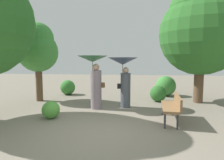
# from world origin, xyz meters

# --- Properties ---
(ground_plane) EXTENTS (40.00, 40.00, 0.00)m
(ground_plane) POSITION_xyz_m (0.00, 0.00, 0.00)
(ground_plane) COLOR gray
(person_left) EXTENTS (1.17, 1.17, 2.06)m
(person_left) POSITION_xyz_m (-0.63, 2.47, 1.40)
(person_left) COLOR gray
(person_left) RESTS_ON ground
(person_right) EXTENTS (1.18, 1.18, 2.00)m
(person_right) POSITION_xyz_m (0.49, 2.80, 1.44)
(person_right) COLOR #474C56
(person_right) RESTS_ON ground
(park_bench) EXTENTS (0.62, 1.54, 0.83)m
(park_bench) POSITION_xyz_m (2.10, 1.16, 0.51)
(park_bench) COLOR #38383D
(park_bench) RESTS_ON ground
(tree_near_left) EXTENTS (1.82, 1.82, 3.60)m
(tree_near_left) POSITION_xyz_m (-3.49, 3.55, 2.45)
(tree_near_left) COLOR brown
(tree_near_left) RESTS_ON ground
(tree_near_right) EXTENTS (3.58, 3.58, 5.27)m
(tree_near_right) POSITION_xyz_m (3.75, 4.09, 3.29)
(tree_near_right) COLOR brown
(tree_near_right) RESTS_ON ground
(bush_path_left) EXTENTS (0.74, 0.74, 0.74)m
(bush_path_left) POSITION_xyz_m (2.00, 4.07, 0.37)
(bush_path_left) COLOR #2D6B28
(bush_path_left) RESTS_ON ground
(bush_path_right) EXTENTS (0.57, 0.57, 0.57)m
(bush_path_right) POSITION_xyz_m (-1.76, 1.00, 0.29)
(bush_path_right) COLOR #4C9338
(bush_path_right) RESTS_ON ground
(bush_behind_bench) EXTENTS (1.06, 1.06, 1.06)m
(bush_behind_bench) POSITION_xyz_m (2.56, 5.58, 0.53)
(bush_behind_bench) COLOR #428C3D
(bush_behind_bench) RESTS_ON ground
(bush_far_side) EXTENTS (0.81, 0.81, 0.81)m
(bush_far_side) POSITION_xyz_m (-2.75, 5.27, 0.40)
(bush_far_side) COLOR #387F33
(bush_far_side) RESTS_ON ground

